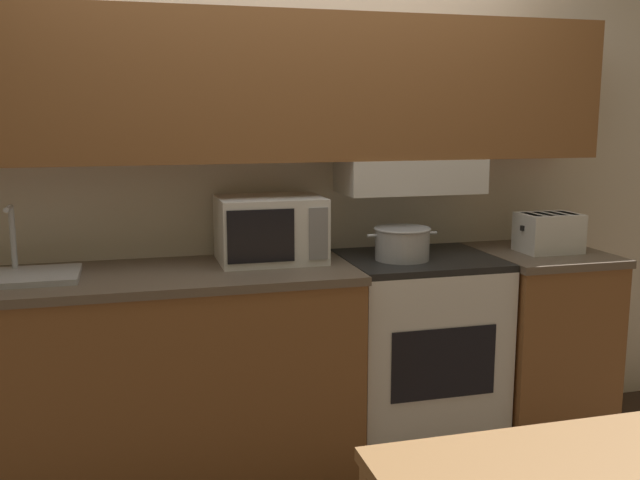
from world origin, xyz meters
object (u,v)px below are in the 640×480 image
(toaster, at_px, (549,232))
(cooking_pot, at_px, (402,243))
(stove_range, at_px, (417,353))
(microwave, at_px, (270,229))
(sink_basin, at_px, (11,275))

(toaster, bearing_deg, cooking_pot, 179.35)
(stove_range, height_order, microwave, microwave)
(cooking_pot, relative_size, sink_basin, 0.64)
(stove_range, xyz_separation_m, microwave, (-0.69, 0.09, 0.61))
(microwave, bearing_deg, cooking_pot, -12.37)
(toaster, relative_size, sink_basin, 0.55)
(toaster, height_order, sink_basin, sink_basin)
(microwave, bearing_deg, toaster, -5.86)
(toaster, distance_m, sink_basin, 2.41)
(cooking_pot, bearing_deg, microwave, 167.63)
(stove_range, xyz_separation_m, toaster, (0.65, -0.05, 0.56))
(stove_range, distance_m, sink_basin, 1.83)
(sink_basin, bearing_deg, microwave, 5.65)
(cooking_pot, bearing_deg, toaster, -0.65)
(stove_range, relative_size, toaster, 3.25)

